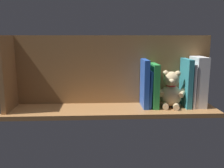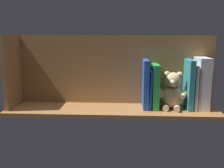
% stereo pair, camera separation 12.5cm
% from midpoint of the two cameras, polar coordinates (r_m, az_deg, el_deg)
% --- Properties ---
extents(ground_plane, '(1.08, 0.24, 0.02)m').
position_cam_midpoint_polar(ground_plane, '(1.28, 2.80, -6.05)').
color(ground_plane, '#9E6B3D').
extents(shelf_back_panel, '(1.08, 0.02, 0.37)m').
position_cam_midpoint_polar(shelf_back_panel, '(1.34, 2.91, 3.30)').
color(shelf_back_panel, olive).
rests_on(shelf_back_panel, ground_plane).
extents(shelf_side_divider, '(0.02, 0.18, 0.37)m').
position_cam_midpoint_polar(shelf_side_divider, '(1.35, -19.89, 2.68)').
color(shelf_side_divider, '#9E6B3D').
rests_on(shelf_side_divider, ground_plane).
extents(dictionary_thick_white, '(0.06, 0.14, 0.26)m').
position_cam_midpoint_polar(dictionary_thick_white, '(1.35, 22.66, 0.13)').
color(dictionary_thick_white, silver).
rests_on(dictionary_thick_white, ground_plane).
extents(book_0, '(0.02, 0.14, 0.23)m').
position_cam_midpoint_polar(book_0, '(1.34, 20.98, -0.60)').
color(book_0, silver).
rests_on(book_0, ground_plane).
extents(book_1, '(0.03, 0.14, 0.25)m').
position_cam_midpoint_polar(book_1, '(1.33, 20.04, -0.08)').
color(book_1, teal).
rests_on(book_1, ground_plane).
extents(teddy_bear, '(0.15, 0.14, 0.19)m').
position_cam_midpoint_polar(teddy_bear, '(1.30, 16.60, -1.91)').
color(teddy_bear, '#D1B284').
rests_on(teddy_bear, ground_plane).
extents(book_2, '(0.03, 0.14, 0.23)m').
position_cam_midpoint_polar(book_2, '(1.29, 12.76, -0.53)').
color(book_2, green).
rests_on(book_2, ground_plane).
extents(book_3, '(0.02, 0.13, 0.19)m').
position_cam_midpoint_polar(book_3, '(1.29, 11.57, -1.25)').
color(book_3, blue).
rests_on(book_3, ground_plane).
extents(book_4, '(0.03, 0.14, 0.25)m').
position_cam_midpoint_polar(book_4, '(1.28, 10.58, -0.02)').
color(book_4, blue).
rests_on(book_4, ground_plane).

